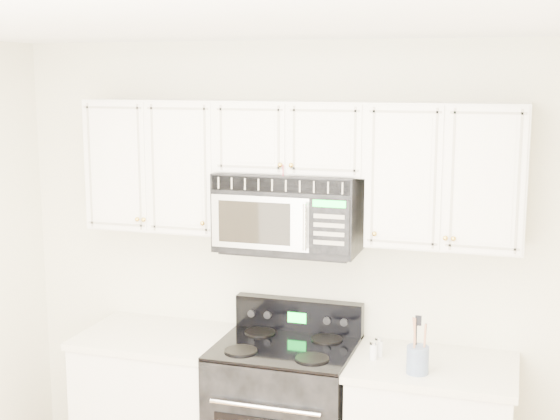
% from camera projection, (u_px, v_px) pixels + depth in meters
% --- Properties ---
extents(room, '(3.51, 3.51, 2.61)m').
position_uv_depth(room, '(176.00, 378.00, 2.89)').
color(room, brown).
rests_on(room, ground).
extents(base_cabinet_left, '(0.86, 0.65, 0.92)m').
position_uv_depth(base_cabinet_left, '(159.00, 413.00, 4.63)').
color(base_cabinet_left, white).
rests_on(base_cabinet_left, ground).
extents(upper_cabinets, '(2.44, 0.37, 0.75)m').
position_uv_depth(upper_cabinets, '(295.00, 162.00, 4.27)').
color(upper_cabinets, white).
rests_on(upper_cabinets, ground).
extents(microwave, '(0.78, 0.44, 0.43)m').
position_uv_depth(microwave, '(289.00, 211.00, 4.29)').
color(microwave, black).
rests_on(microwave, ground).
extents(utensil_crock, '(0.11, 0.11, 0.30)m').
position_uv_depth(utensil_crock, '(418.00, 359.00, 3.93)').
color(utensil_crock, slate).
rests_on(utensil_crock, base_cabinet_right).
extents(shaker_salt, '(0.04, 0.04, 0.10)m').
position_uv_depth(shaker_salt, '(373.00, 350.00, 4.12)').
color(shaker_salt, silver).
rests_on(shaker_salt, base_cabinet_right).
extents(shaker_pepper, '(0.04, 0.04, 0.11)m').
position_uv_depth(shaker_pepper, '(379.00, 347.00, 4.16)').
color(shaker_pepper, silver).
rests_on(shaker_pepper, base_cabinet_right).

